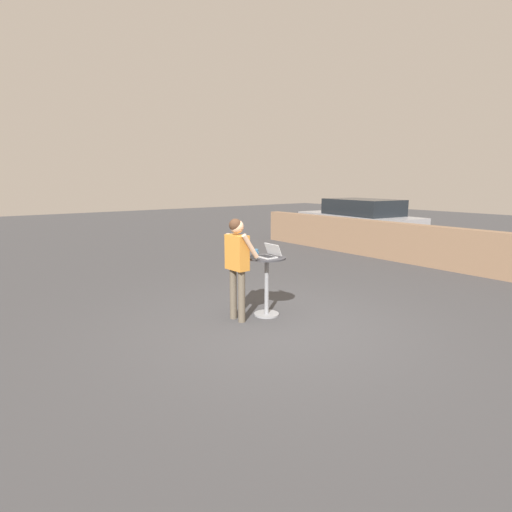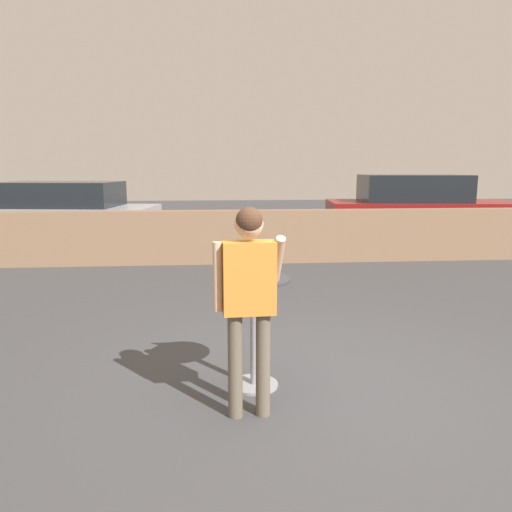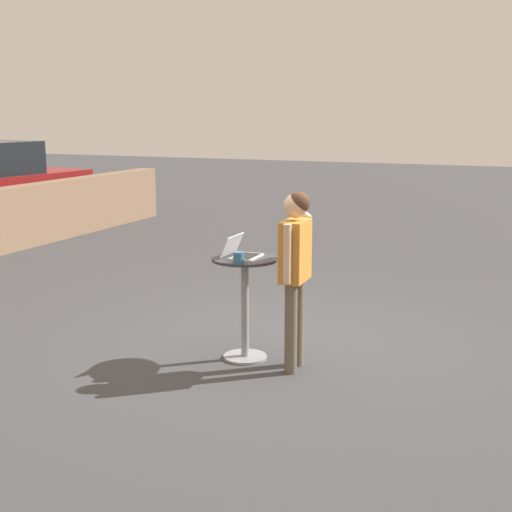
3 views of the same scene
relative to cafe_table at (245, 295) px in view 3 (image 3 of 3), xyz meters
The scene contains 5 objects.
ground_plane 0.84m from the cafe_table, 21.58° to the right, with size 50.00×50.00×0.00m, color #3D3D3F.
cafe_table is the anchor object (origin of this frame).
laptop 0.40m from the cafe_table, 89.80° to the left, with size 0.35×0.29×0.20m.
coffee_mug 0.46m from the cafe_table, 168.99° to the right, with size 0.13×0.09×0.10m.
standing_person 0.65m from the cafe_table, 99.25° to the right, with size 0.53×0.36×1.59m.
Camera 3 is at (-6.32, -2.35, 2.26)m, focal length 50.00 mm.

